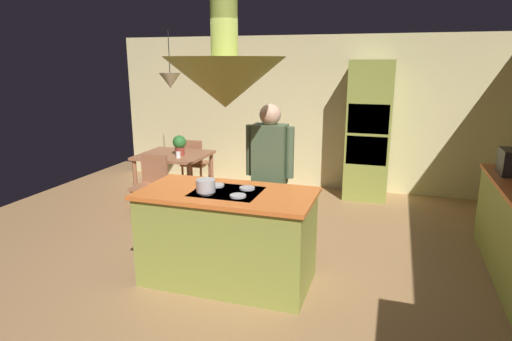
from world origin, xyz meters
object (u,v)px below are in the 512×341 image
Objects in this scene: oven_tower at (369,131)px; person_at_island at (270,171)px; kitchen_island at (228,236)px; cup_on_table at (178,155)px; cooking_pot_on_cooktop at (206,186)px; dining_table at (174,161)px; chair_facing_island at (151,181)px; potted_plant_on_table at (179,144)px; chair_by_back_wall at (194,161)px.

oven_tower is 1.26× the size of person_at_island.
oven_tower is 2.69m from person_at_island.
kitchen_island is 3.48m from oven_tower.
cup_on_table is at bearing 128.77° from kitchen_island.
person_at_island is 9.48× the size of cooking_pot_on_cooktop.
person_at_island is (1.92, -1.40, 0.33)m from dining_table.
potted_plant_on_table reaches higher than chair_facing_island.
chair_by_back_wall is 2.90× the size of potted_plant_on_table.
potted_plant_on_table is at bearing -19.72° from dining_table.
chair_facing_island is (0.00, -0.68, -0.15)m from dining_table.
chair_by_back_wall reaches higher than cup_on_table.
cooking_pot_on_cooktop reaches higher than kitchen_island.
oven_tower reaches higher than chair_facing_island.
dining_table is at bearing 143.98° from person_at_island.
potted_plant_on_table is (0.13, -0.72, 0.42)m from chair_by_back_wall.
chair_facing_island reaches higher than dining_table.
kitchen_island reaches higher than chair_facing_island.
person_at_island reaches higher than chair_by_back_wall.
oven_tower is at bearing 69.52° from cooking_pot_on_cooktop.
oven_tower reaches higher than cooking_pot_on_cooktop.
person_at_island reaches higher than kitchen_island.
cooking_pot_on_cooktop is at bearing -140.91° from kitchen_island.
chair_by_back_wall is 0.97m from cup_on_table.
kitchen_island is 9.35× the size of cooking_pot_on_cooktop.
cooking_pot_on_cooktop is (1.54, -2.91, 0.51)m from chair_by_back_wall.
cup_on_table is at bearing 102.24° from chair_by_back_wall.
kitchen_island is 0.58m from cooking_pot_on_cooktop.
chair_facing_island and chair_by_back_wall have the same top height.
potted_plant_on_table is at bearing 110.09° from cup_on_table.
cooking_pot_on_cooktop is (1.41, -2.18, 0.08)m from potted_plant_on_table.
chair_facing_island is (-1.92, 0.72, -0.48)m from person_at_island.
oven_tower reaches higher than potted_plant_on_table.
person_at_island is at bearing -34.12° from cup_on_table.
chair_facing_island is 4.83× the size of cooking_pot_on_cooktop.
chair_by_back_wall is 0.85m from potted_plant_on_table.
kitchen_island is 18.70× the size of cup_on_table.
potted_plant_on_table reaches higher than kitchen_island.
kitchen_island is at bearing -51.23° from cup_on_table.
person_at_island is 18.96× the size of cup_on_table.
oven_tower is at bearing 33.03° from chair_facing_island.
person_at_island is at bearing -37.00° from potted_plant_on_table.
kitchen_island is at bearing -107.74° from person_at_island.
kitchen_island is 5.61× the size of potted_plant_on_table.
potted_plant_on_table is at bearing 78.35° from chair_facing_island.
dining_table is at bearing 90.00° from chair_facing_island.
cooking_pot_on_cooktop reaches higher than chair_by_back_wall.
person_at_island is 2.25m from potted_plant_on_table.
cup_on_table is at bearing 123.87° from cooking_pot_on_cooktop.
cooking_pot_on_cooktop is at bearing -110.48° from oven_tower.
dining_table is 11.23× the size of cup_on_table.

